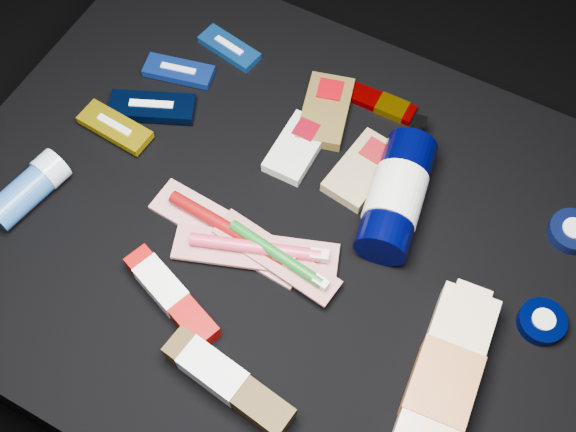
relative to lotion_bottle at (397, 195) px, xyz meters
The scene contains 20 objects.
ground 0.47m from the lotion_bottle, 143.25° to the right, with size 3.00×3.00×0.00m, color black.
cloth_table 0.30m from the lotion_bottle, 143.25° to the right, with size 0.98×0.78×0.40m, color black.
luna_bar_0 0.40m from the lotion_bottle, 158.55° to the left, with size 0.11×0.06×0.01m.
luna_bar_1 0.42m from the lotion_bottle, behind, with size 0.12×0.07×0.01m.
luna_bar_2 0.41m from the lotion_bottle, behind, with size 0.14×0.10×0.02m.
luna_bar_3 0.45m from the lotion_bottle, 169.24° to the right, with size 0.12×0.05×0.02m.
clif_bar_0 0.20m from the lotion_bottle, 147.07° to the left, with size 0.10×0.14×0.02m.
clif_bar_1 0.18m from the lotion_bottle, behind, with size 0.06×0.12×0.02m.
clif_bar_2 0.08m from the lotion_bottle, 150.37° to the left, with size 0.08×0.13×0.02m.
power_bar 0.19m from the lotion_bottle, 119.02° to the left, with size 0.11×0.04×0.01m.
lotion_bottle is the anchor object (origin of this frame).
cream_tin_upper 0.26m from the lotion_bottle, 18.77° to the left, with size 0.07×0.07×0.02m.
cream_tin_lower 0.26m from the lotion_bottle, 15.41° to the right, with size 0.06×0.06×0.02m.
bodywash_bottle 0.26m from the lotion_bottle, 51.00° to the right, with size 0.10×0.24×0.05m.
deodorant_stick 0.53m from the lotion_bottle, 153.57° to the right, with size 0.07×0.13×0.05m.
toothbrush_pack_0 0.25m from the lotion_bottle, 141.21° to the right, with size 0.25×0.07×0.03m.
toothbrush_pack_1 0.21m from the lotion_bottle, 130.62° to the right, with size 0.24×0.13×0.03m.
toothbrush_pack_2 0.19m from the lotion_bottle, 124.15° to the right, with size 0.20×0.07×0.02m.
toothpaste_carton_red 0.35m from the lotion_bottle, 127.84° to the right, with size 0.17×0.09×0.03m.
toothpaste_carton_green 0.35m from the lotion_bottle, 104.07° to the right, with size 0.19×0.07×0.04m.
Camera 1 is at (0.25, -0.42, 1.34)m, focal length 45.00 mm.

